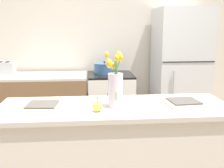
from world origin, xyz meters
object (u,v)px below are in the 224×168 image
pear_figurine (98,106)px  plate_setting_left (42,105)px  refrigerator (180,74)px  plate_setting_right (184,102)px  flower_vase (116,85)px  toaster (4,69)px  cooking_pot (104,68)px  stove_range (110,106)px

pear_figurine → plate_setting_left: 0.45m
refrigerator → pear_figurine: bearing=-124.3°
plate_setting_left → plate_setting_right: (1.11, 0.00, 0.00)m
flower_vase → plate_setting_right: 0.58m
flower_vase → toaster: size_ratio=1.51×
toaster → cooking_pot: 1.31m
stove_range → cooking_pot: bearing=143.2°
stove_range → flower_vase: size_ratio=2.13×
flower_vase → plate_setting_right: bearing=6.7°
refrigerator → stove_range: bearing=-180.0°
refrigerator → cooking_pot: size_ratio=6.13×
plate_setting_right → toaster: bearing=138.6°
refrigerator → cooking_pot: bearing=176.9°
flower_vase → toaster: bearing=127.4°
refrigerator → plate_setting_left: 2.25m
pear_figurine → cooking_pot: cooking_pot is taller
flower_vase → cooking_pot: size_ratio=1.47×
flower_vase → plate_setting_right: size_ratio=1.27×
plate_setting_left → toaster: (-0.73, 1.62, 0.05)m
refrigerator → plate_setting_right: 1.65m
stove_range → toaster: 1.48m
stove_range → pear_figurine: bearing=-97.8°
refrigerator → flower_vase: size_ratio=4.18×
plate_setting_right → toaster: (-1.84, 1.62, 0.05)m
flower_vase → stove_range: bearing=86.6°
flower_vase → cooking_pot: (0.02, 1.69, -0.12)m
refrigerator → plate_setting_right: refrigerator is taller
plate_setting_left → plate_setting_right: bearing=0.0°
stove_range → cooking_pot: (-0.07, 0.06, 0.52)m
plate_setting_left → cooking_pot: bearing=70.4°
plate_setting_left → toaster: bearing=114.2°
refrigerator → cooking_pot: 1.03m
plate_setting_left → plate_setting_right: same height
pear_figurine → toaster: 2.12m
plate_setting_left → cooking_pot: (0.58, 1.63, 0.04)m
cooking_pot → toaster: bearing=-179.6°
pear_figurine → cooking_pot: size_ratio=0.38×
plate_setting_left → cooking_pot: 1.73m
refrigerator → pear_figurine: (-1.19, -1.74, 0.09)m
cooking_pot → stove_range: bearing=-36.8°
pear_figurine → plate_setting_left: bearing=158.0°
stove_range → refrigerator: 1.04m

